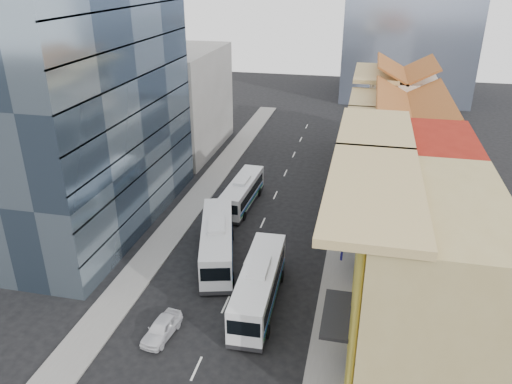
% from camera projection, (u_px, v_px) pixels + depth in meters
% --- Properties ---
extents(ground, '(200.00, 200.00, 0.00)m').
position_uv_depth(ground, '(191.00, 380.00, 31.88)').
color(ground, black).
rests_on(ground, ground).
extents(sidewalk_right, '(3.00, 90.00, 0.15)m').
position_uv_depth(sidewalk_right, '(346.00, 231.00, 49.70)').
color(sidewalk_right, slate).
rests_on(sidewalk_right, ground).
extents(sidewalk_left, '(3.00, 90.00, 0.15)m').
position_uv_depth(sidewalk_left, '(185.00, 214.00, 53.11)').
color(sidewalk_left, slate).
rests_on(sidewalk_left, ground).
extents(shophouse_tan, '(8.00, 14.00, 12.00)m').
position_uv_depth(shophouse_tan, '(426.00, 285.00, 31.04)').
color(shophouse_tan, tan).
rests_on(shophouse_tan, ground).
extents(shophouse_red, '(8.00, 10.00, 12.00)m').
position_uv_depth(shophouse_red, '(414.00, 204.00, 41.71)').
color(shophouse_red, maroon).
rests_on(shophouse_red, ground).
extents(shophouse_cream_near, '(8.00, 9.00, 10.00)m').
position_uv_depth(shophouse_cream_near, '(407.00, 173.00, 50.56)').
color(shophouse_cream_near, silver).
rests_on(shophouse_cream_near, ground).
extents(shophouse_cream_mid, '(8.00, 9.00, 10.00)m').
position_uv_depth(shophouse_cream_mid, '(403.00, 145.00, 58.56)').
color(shophouse_cream_mid, silver).
rests_on(shophouse_cream_mid, ground).
extents(shophouse_cream_far, '(8.00, 12.00, 11.00)m').
position_uv_depth(shophouse_cream_far, '(400.00, 117.00, 67.69)').
color(shophouse_cream_far, silver).
rests_on(shophouse_cream_far, ground).
extents(office_tower, '(12.00, 26.00, 30.00)m').
position_uv_depth(office_tower, '(77.00, 75.00, 46.00)').
color(office_tower, '#3D4E61').
rests_on(office_tower, ground).
extents(office_block_far, '(10.00, 18.00, 14.00)m').
position_uv_depth(office_block_far, '(181.00, 101.00, 69.53)').
color(office_block_far, gray).
rests_on(office_block_far, ground).
extents(bus_left_near, '(5.75, 11.95, 3.74)m').
position_uv_depth(bus_left_near, '(217.00, 241.00, 44.27)').
color(bus_left_near, silver).
rests_on(bus_left_near, ground).
extents(bus_left_far, '(2.77, 10.13, 3.22)m').
position_uv_depth(bus_left_far, '(242.00, 192.00, 54.50)').
color(bus_left_far, silver).
rests_on(bus_left_far, ground).
extents(bus_right, '(3.00, 11.35, 3.62)m').
position_uv_depth(bus_right, '(259.00, 285.00, 38.29)').
color(bus_right, silver).
rests_on(bus_right, ground).
extents(sedan_left, '(2.11, 4.16, 1.36)m').
position_uv_depth(sedan_left, '(162.00, 328.00, 35.40)').
color(sedan_left, silver).
rests_on(sedan_left, ground).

